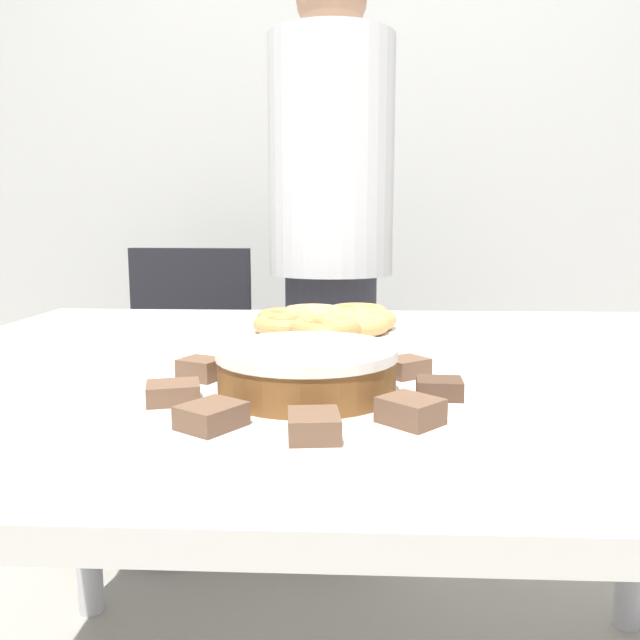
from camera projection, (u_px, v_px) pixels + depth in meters
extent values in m
cube|color=beige|center=(354.00, 131.00, 2.45)|extent=(8.00, 0.05, 2.60)
cube|color=silver|center=(361.00, 369.00, 0.93)|extent=(1.41, 1.06, 0.03)
cylinder|color=silver|center=(84.00, 473.00, 1.48)|extent=(0.06, 0.06, 0.71)
cylinder|color=silver|center=(637.00, 483.00, 1.42)|extent=(0.06, 0.06, 0.71)
cylinder|color=#383842|center=(330.00, 411.00, 1.82)|extent=(0.26, 0.26, 0.80)
cylinder|color=silver|center=(331.00, 159.00, 1.71)|extent=(0.35, 0.35, 0.63)
cylinder|color=black|center=(177.00, 529.00, 1.93)|extent=(0.44, 0.44, 0.01)
cylinder|color=#262626|center=(175.00, 467.00, 1.90)|extent=(0.06, 0.06, 0.39)
cube|color=black|center=(172.00, 399.00, 1.86)|extent=(0.47, 0.47, 0.04)
cube|color=black|center=(191.00, 313.00, 2.03)|extent=(0.40, 0.05, 0.42)
cylinder|color=white|center=(307.00, 398.00, 0.71)|extent=(0.39, 0.39, 0.01)
cylinder|color=white|center=(328.00, 331.00, 1.14)|extent=(0.36, 0.36, 0.01)
cylinder|color=brown|center=(307.00, 375.00, 0.70)|extent=(0.20, 0.20, 0.04)
cylinder|color=white|center=(307.00, 352.00, 0.70)|extent=(0.20, 0.20, 0.01)
cube|color=brown|center=(406.00, 367.00, 0.78)|extent=(0.07, 0.06, 0.02)
cube|color=#513828|center=(340.00, 358.00, 0.84)|extent=(0.06, 0.07, 0.02)
cube|color=brown|center=(265.00, 357.00, 0.84)|extent=(0.07, 0.07, 0.03)
cube|color=brown|center=(201.00, 369.00, 0.77)|extent=(0.06, 0.06, 0.03)
cube|color=brown|center=(173.00, 392.00, 0.67)|extent=(0.07, 0.06, 0.02)
cube|color=brown|center=(212.00, 416.00, 0.59)|extent=(0.07, 0.07, 0.02)
cube|color=brown|center=(314.00, 426.00, 0.56)|extent=(0.05, 0.06, 0.02)
cube|color=brown|center=(410.00, 411.00, 0.60)|extent=(0.07, 0.07, 0.03)
cube|color=#513828|center=(439.00, 388.00, 0.69)|extent=(0.05, 0.05, 0.02)
torus|color=tan|center=(328.00, 321.00, 1.14)|extent=(0.11, 0.11, 0.03)
torus|color=tan|center=(355.00, 325.00, 1.09)|extent=(0.12, 0.12, 0.03)
torus|color=tan|center=(362.00, 320.00, 1.14)|extent=(0.13, 0.13, 0.03)
torus|color=#D18E4C|center=(360.00, 313.00, 1.23)|extent=(0.12, 0.12, 0.03)
torus|color=#E5AD66|center=(313.00, 314.00, 1.21)|extent=(0.12, 0.12, 0.03)
torus|color=#C68447|center=(285.00, 318.00, 1.17)|extent=(0.11, 0.11, 0.03)
torus|color=#D18E4C|center=(286.00, 324.00, 1.10)|extent=(0.12, 0.12, 0.03)
torus|color=#C68447|center=(326.00, 328.00, 1.05)|extent=(0.12, 0.12, 0.03)
cube|color=white|center=(136.00, 360.00, 0.91)|extent=(0.15, 0.13, 0.01)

